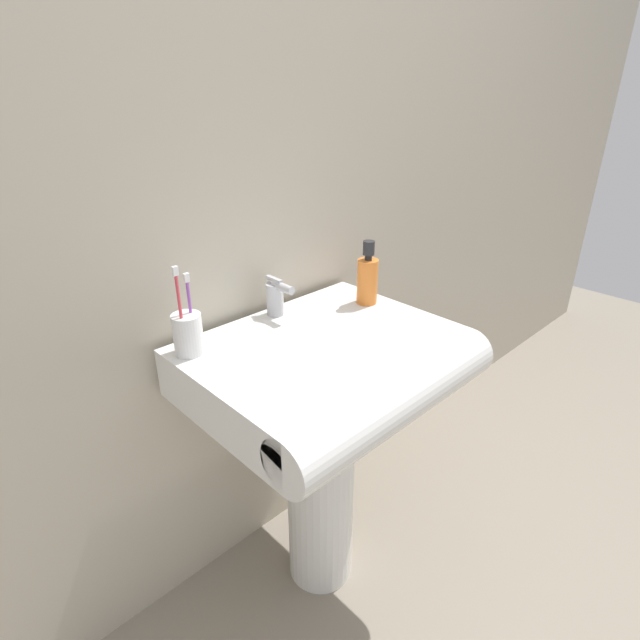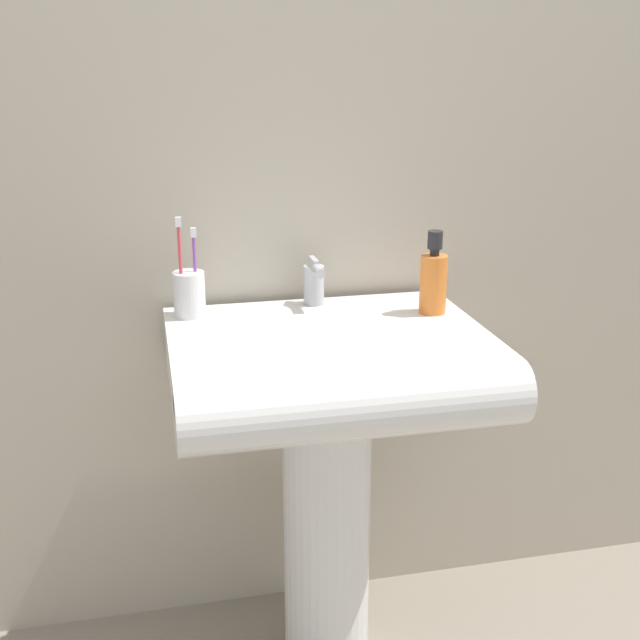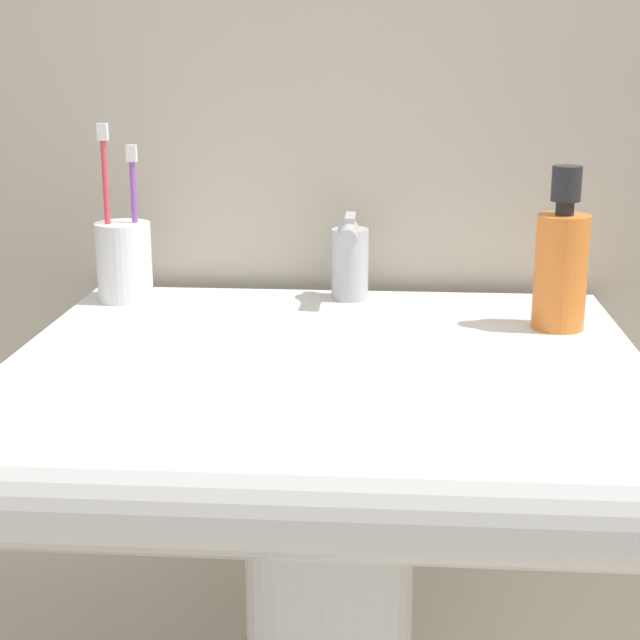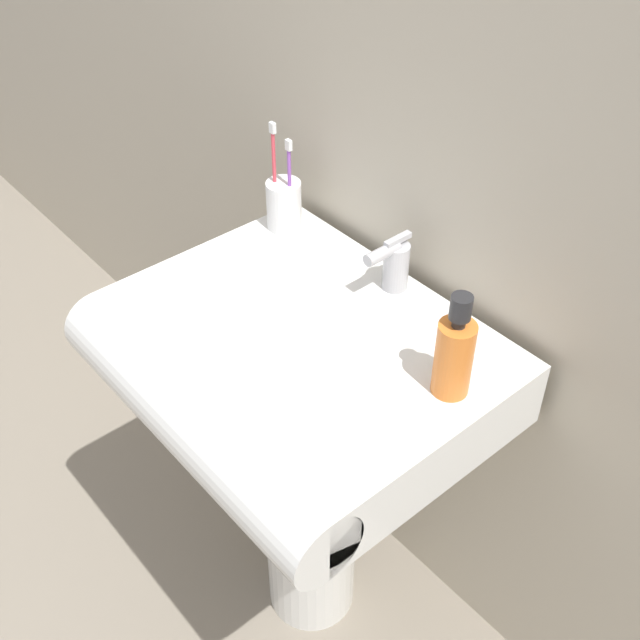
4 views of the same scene
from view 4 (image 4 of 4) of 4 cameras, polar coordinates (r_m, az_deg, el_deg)
name	(u,v)px [view 4 (image 4 of 4)]	position (r m, az deg, el deg)	size (l,w,h in m)	color
ground_plane	(312,592)	(1.95, -0.60, -18.79)	(6.00, 6.00, 0.00)	gray
wall_back	(446,51)	(1.29, 8.94, 18.40)	(5.00, 0.05, 2.40)	#B7AD99
sink_pedestal	(311,501)	(1.67, -0.68, -12.75)	(0.19, 0.19, 0.68)	white
sink_basin	(286,368)	(1.35, -2.40, -3.46)	(0.64, 0.52, 0.12)	white
faucet	(394,264)	(1.39, 5.28, 4.01)	(0.05, 0.10, 0.10)	#B7B7BC
toothbrush_cup	(284,204)	(1.54, -2.59, 8.26)	(0.07, 0.07, 0.22)	white
soap_bottle	(454,354)	(1.19, 9.52, -2.41)	(0.06, 0.06, 0.18)	orange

